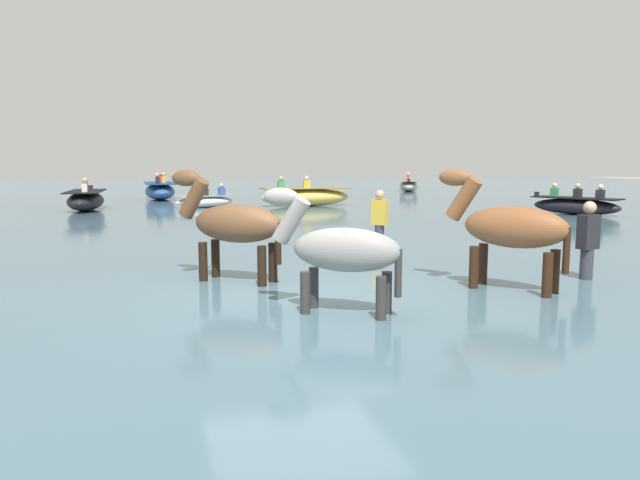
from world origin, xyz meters
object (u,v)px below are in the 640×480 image
(boat_far_inshore, at_px, (409,186))
(horse_lead_bay, at_px, (233,227))
(boat_near_port, at_px, (160,191))
(boat_distant_east, at_px, (305,197))
(boat_near_starboard, at_px, (86,200))
(boat_distant_west, at_px, (205,201))
(horse_flank_chestnut, at_px, (509,230))
(boat_far_offshore, at_px, (576,205))
(person_onlooker_left, at_px, (380,225))
(person_wading_mid, at_px, (587,250))
(horse_trailing_grey, at_px, (340,253))

(boat_far_inshore, bearing_deg, horse_lead_bay, -120.14)
(boat_far_inshore, bearing_deg, boat_near_port, -165.51)
(horse_lead_bay, bearing_deg, boat_far_inshore, 59.86)
(horse_lead_bay, xyz_separation_m, boat_distant_east, (5.05, 14.55, -0.47))
(horse_lead_bay, xyz_separation_m, boat_near_starboard, (-3.37, 14.87, -0.48))
(boat_distant_east, height_order, boat_distant_west, boat_distant_east)
(horse_flank_chestnut, height_order, boat_far_offshore, horse_flank_chestnut)
(boat_far_offshore, bearing_deg, boat_distant_west, 150.17)
(boat_distant_west, bearing_deg, person_onlooker_left, -78.52)
(horse_lead_bay, bearing_deg, person_wading_mid, -14.89)
(boat_distant_east, xyz_separation_m, person_onlooker_left, (-1.48, -11.75, 0.09))
(horse_lead_bay, relative_size, horse_trailing_grey, 1.09)
(boat_far_inshore, bearing_deg, boat_near_starboard, -151.51)
(boat_distant_east, bearing_deg, horse_trailing_grey, -103.56)
(boat_near_port, xyz_separation_m, person_wading_mid, (5.90, -22.02, 0.07))
(horse_flank_chestnut, xyz_separation_m, boat_near_starboard, (-7.09, 16.63, -0.50))
(horse_flank_chestnut, height_order, boat_distant_west, horse_flank_chestnut)
(boat_near_starboard, bearing_deg, horse_lead_bay, -77.22)
(boat_distant_east, relative_size, person_onlooker_left, 2.31)
(boat_near_port, height_order, person_onlooker_left, boat_near_port)
(horse_trailing_grey, bearing_deg, boat_distant_west, 89.68)
(horse_trailing_grey, relative_size, boat_distant_east, 0.51)
(person_onlooker_left, bearing_deg, boat_far_offshore, 29.84)
(horse_trailing_grey, relative_size, person_onlooker_left, 1.18)
(horse_flank_chestnut, bearing_deg, boat_near_port, 100.76)
(boat_near_starboard, bearing_deg, person_onlooker_left, -60.13)
(boat_near_starboard, bearing_deg, person_wading_mid, -61.79)
(horse_trailing_grey, distance_m, boat_far_inshore, 29.83)
(boat_distant_east, xyz_separation_m, person_wading_mid, (0.32, -15.98, 0.09))
(boat_distant_east, distance_m, boat_distant_west, 4.02)
(boat_near_starboard, relative_size, boat_far_inshore, 0.96)
(boat_near_starboard, height_order, person_wading_mid, person_wading_mid)
(horse_trailing_grey, xyz_separation_m, person_onlooker_left, (2.59, 5.15, -0.27))
(horse_flank_chestnut, bearing_deg, person_wading_mid, 11.46)
(boat_far_offshore, xyz_separation_m, person_wading_mid, (-7.66, -9.65, 0.16))
(boat_near_starboard, bearing_deg, horse_trailing_grey, -75.85)
(horse_flank_chestnut, bearing_deg, boat_far_offshore, 47.02)
(horse_trailing_grey, xyz_separation_m, boat_far_inshore, (13.19, 26.75, -0.41))
(horse_lead_bay, relative_size, horse_flank_chestnut, 0.99)
(boat_near_starboard, relative_size, person_wading_mid, 2.12)
(horse_trailing_grey, bearing_deg, boat_far_inshore, 63.75)
(boat_far_offshore, distance_m, person_wading_mid, 12.33)
(boat_near_starboard, distance_m, boat_far_inshore, 19.95)
(horse_lead_bay, height_order, person_onlooker_left, horse_lead_bay)
(horse_flank_chestnut, relative_size, boat_far_offshore, 0.68)
(horse_trailing_grey, height_order, boat_distant_west, horse_trailing_grey)
(horse_lead_bay, distance_m, boat_distant_east, 15.40)
(horse_lead_bay, distance_m, person_wading_mid, 5.57)
(horse_lead_bay, distance_m, horse_flank_chestnut, 4.12)
(horse_flank_chestnut, height_order, boat_far_inshore, horse_flank_chestnut)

